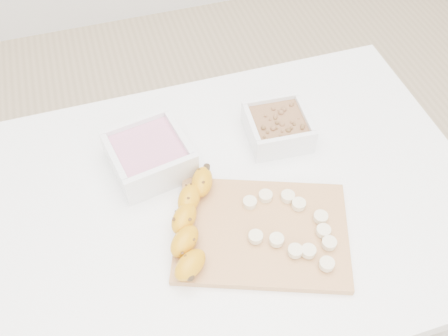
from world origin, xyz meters
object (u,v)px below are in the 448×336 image
object	(u,v)px
bowl_granola	(278,127)
cutting_board	(262,232)
table	(228,224)
bowl_yogurt	(149,155)
banana	(192,223)

from	to	relation	value
bowl_granola	cutting_board	world-z (taller)	bowl_granola
table	bowl_granola	distance (m)	0.23
table	bowl_yogurt	world-z (taller)	bowl_yogurt
cutting_board	bowl_yogurt	bearing A→B (deg)	126.24
bowl_granola	bowl_yogurt	bearing A→B (deg)	-179.98
table	banana	xyz separation A→B (m)	(-0.09, -0.06, 0.13)
table	bowl_yogurt	xyz separation A→B (m)	(-0.13, 0.13, 0.13)
table	banana	size ratio (longest dim) A/B	4.26
table	cutting_board	size ratio (longest dim) A/B	3.15
bowl_granola	banana	bearing A→B (deg)	-142.62
cutting_board	table	bearing A→B (deg)	109.56
bowl_yogurt	banana	size ratio (longest dim) A/B	0.75
table	cutting_board	bearing A→B (deg)	-70.44
bowl_yogurt	banana	xyz separation A→B (m)	(0.04, -0.18, -0.00)
bowl_yogurt	banana	distance (m)	0.19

